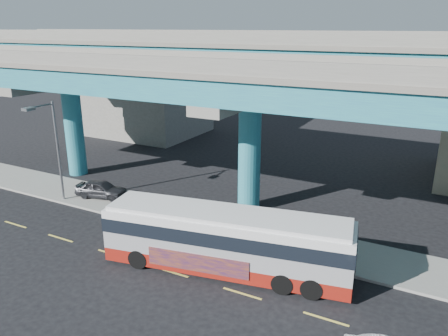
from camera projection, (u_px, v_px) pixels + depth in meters
The scene contains 9 objects.
ground at pixel (175, 269), 22.61m from camera, with size 120.00×120.00×0.00m, color black.
sidewalk at pixel (225, 227), 27.20m from camera, with size 70.00×4.00×0.15m, color gray.
lane_markings at pixel (172, 272), 22.36m from camera, with size 58.00×0.12×0.01m.
viaduct at pixel (252, 74), 27.41m from camera, with size 52.00×12.40×11.70m.
building_concrete at pixel (147, 94), 50.28m from camera, with size 12.00×10.00×9.00m, color gray.
transit_bus at pixel (226, 239), 22.04m from camera, with size 12.90×4.94×3.24m.
parked_car at pixel (101, 189), 31.56m from camera, with size 3.96×2.32×1.26m, color #2F2F34.
street_lamp at pixel (50, 138), 29.53m from camera, with size 0.50×2.34×7.07m.
stop_sign at pixel (348, 234), 22.04m from camera, with size 0.75×0.27×2.60m.
Camera 1 is at (11.56, -16.34, 12.04)m, focal length 35.00 mm.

